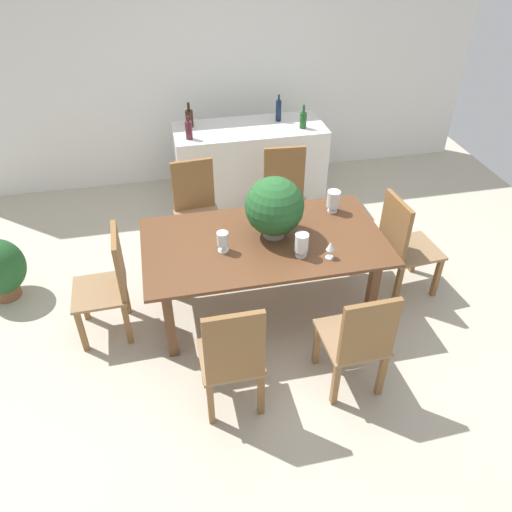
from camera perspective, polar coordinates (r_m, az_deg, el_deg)
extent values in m
plane|color=#BCB29E|center=(4.57, 0.73, -5.45)|extent=(7.04, 7.04, 0.00)
cube|color=white|center=(6.20, -4.83, 20.14)|extent=(6.40, 0.10, 2.60)
cube|color=brown|center=(4.09, 0.92, 1.63)|extent=(1.97, 1.08, 0.03)
cube|color=brown|center=(3.96, -9.76, -7.38)|extent=(0.08, 0.08, 0.70)
cube|color=brown|center=(4.27, 13.02, -4.00)|extent=(0.08, 0.08, 0.70)
cube|color=brown|center=(4.55, -10.50, -0.67)|extent=(0.08, 0.08, 0.70)
cube|color=brown|center=(4.82, 9.51, 1.87)|extent=(0.08, 0.08, 0.70)
cube|color=brown|center=(4.82, 19.80, -2.26)|extent=(0.05, 0.05, 0.42)
cube|color=brown|center=(5.05, 17.56, 0.27)|extent=(0.05, 0.05, 0.42)
cube|color=brown|center=(4.62, 15.77, -3.21)|extent=(0.05, 0.05, 0.42)
cube|color=brown|center=(4.86, 13.64, -0.53)|extent=(0.05, 0.05, 0.42)
cube|color=#8F6F4C|center=(4.70, 17.17, 0.73)|extent=(0.50, 0.48, 0.03)
cube|color=brown|center=(4.44, 15.47, 3.16)|extent=(0.07, 0.41, 0.53)
cube|color=brown|center=(4.08, 11.65, -8.82)|extent=(0.05, 0.05, 0.42)
cube|color=brown|center=(3.97, 6.89, -9.82)|extent=(0.05, 0.05, 0.42)
cube|color=brown|center=(3.85, 14.02, -12.87)|extent=(0.05, 0.05, 0.42)
cube|color=brown|center=(3.73, 8.98, -14.10)|extent=(0.05, 0.05, 0.42)
cube|color=#8F6F4C|center=(3.74, 10.76, -9.08)|extent=(0.44, 0.48, 0.03)
cube|color=brown|center=(3.42, 12.66, -8.43)|extent=(0.40, 0.05, 0.51)
cube|color=brown|center=(4.91, -8.03, 0.71)|extent=(0.05, 0.05, 0.42)
cube|color=brown|center=(4.96, -3.87, 1.43)|extent=(0.05, 0.05, 0.42)
cube|color=brown|center=(5.18, -8.69, 2.83)|extent=(0.05, 0.05, 0.42)
cube|color=brown|center=(5.23, -4.74, 3.49)|extent=(0.05, 0.05, 0.42)
cube|color=#8F6F4C|center=(4.94, -6.51, 4.26)|extent=(0.47, 0.45, 0.03)
cube|color=brown|center=(4.96, -7.15, 8.01)|extent=(0.41, 0.07, 0.52)
cube|color=brown|center=(4.54, -18.99, -4.74)|extent=(0.05, 0.05, 0.42)
cube|color=brown|center=(4.27, -19.14, -8.02)|extent=(0.05, 0.05, 0.42)
cube|color=brown|center=(4.50, -14.55, -4.14)|extent=(0.05, 0.05, 0.42)
cube|color=brown|center=(4.22, -14.38, -7.41)|extent=(0.05, 0.05, 0.42)
cube|color=#8F6F4C|center=(4.24, -17.30, -3.83)|extent=(0.44, 0.46, 0.03)
cube|color=brown|center=(4.05, -15.27, -0.59)|extent=(0.05, 0.41, 0.51)
cube|color=brown|center=(5.03, 1.65, 2.10)|extent=(0.05, 0.05, 0.42)
cube|color=brown|center=(5.10, 5.81, 2.42)|extent=(0.05, 0.05, 0.42)
cube|color=brown|center=(5.31, 1.07, 4.20)|extent=(0.05, 0.05, 0.42)
cube|color=brown|center=(5.37, 5.02, 4.47)|extent=(0.05, 0.05, 0.42)
cube|color=#8F6F4C|center=(5.08, 3.48, 5.41)|extent=(0.48, 0.45, 0.03)
cube|color=brown|center=(5.09, 3.21, 9.33)|extent=(0.41, 0.07, 0.56)
cube|color=brown|center=(3.85, -0.63, -11.26)|extent=(0.04, 0.04, 0.42)
cube|color=brown|center=(3.82, -5.94, -12.06)|extent=(0.04, 0.04, 0.42)
cube|color=brown|center=(3.63, 0.56, -15.31)|extent=(0.04, 0.04, 0.42)
cube|color=brown|center=(3.60, -5.16, -16.21)|extent=(0.04, 0.04, 0.42)
cube|color=#8F6F4C|center=(3.55, -2.90, -11.40)|extent=(0.43, 0.43, 0.03)
cube|color=brown|center=(3.21, -2.45, -10.42)|extent=(0.39, 0.04, 0.57)
cylinder|color=gray|center=(4.12, 2.03, 2.96)|extent=(0.18, 0.18, 0.10)
sphere|color=#235628|center=(4.00, 2.10, 5.65)|extent=(0.47, 0.47, 0.47)
sphere|color=#DB9EB2|center=(3.90, -0.27, 7.13)|extent=(0.04, 0.04, 0.04)
sphere|color=#DB9EB2|center=(3.87, 1.93, 3.77)|extent=(0.04, 0.04, 0.04)
sphere|color=#DB9EB2|center=(4.11, 2.73, 6.77)|extent=(0.05, 0.05, 0.05)
sphere|color=#DB9EB2|center=(3.91, 2.16, 3.86)|extent=(0.05, 0.05, 0.05)
cylinder|color=silver|center=(4.50, 8.64, 5.10)|extent=(0.09, 0.09, 0.01)
cylinder|color=silver|center=(4.49, 8.67, 5.39)|extent=(0.03, 0.03, 0.04)
cylinder|color=silver|center=(4.44, 8.78, 6.41)|extent=(0.12, 0.12, 0.14)
cylinder|color=silver|center=(3.97, -3.74, 0.66)|extent=(0.09, 0.09, 0.01)
cylinder|color=silver|center=(3.95, -3.76, 1.01)|extent=(0.02, 0.02, 0.05)
cylinder|color=silver|center=(3.91, -3.80, 1.97)|extent=(0.09, 0.09, 0.11)
cylinder|color=silver|center=(3.93, 5.10, 0.13)|extent=(0.09, 0.09, 0.01)
cylinder|color=silver|center=(3.91, 5.12, 0.42)|extent=(0.03, 0.03, 0.04)
cylinder|color=silver|center=(3.86, 5.19, 1.53)|extent=(0.11, 0.11, 0.15)
cylinder|color=silver|center=(3.94, 8.31, -0.14)|extent=(0.06, 0.06, 0.00)
cylinder|color=silver|center=(3.91, 8.36, 0.30)|extent=(0.01, 0.01, 0.07)
cone|color=silver|center=(3.87, 8.45, 1.13)|extent=(0.07, 0.07, 0.07)
cube|color=silver|center=(5.83, -0.72, 10.21)|extent=(1.65, 0.67, 0.92)
cylinder|color=#194C1E|center=(5.60, 5.36, 15.06)|extent=(0.07, 0.07, 0.17)
cylinder|color=#194C1E|center=(5.56, 5.44, 16.27)|extent=(0.03, 0.03, 0.08)
cylinder|color=black|center=(5.66, -7.55, 15.17)|extent=(0.08, 0.08, 0.18)
cylinder|color=black|center=(5.62, -7.66, 16.41)|extent=(0.03, 0.03, 0.09)
cylinder|color=#511E28|center=(5.36, -7.61, 13.93)|extent=(0.07, 0.07, 0.19)
cylinder|color=#511E28|center=(5.31, -7.72, 15.14)|extent=(0.02, 0.02, 0.06)
cylinder|color=#0F1E38|center=(5.76, 2.57, 16.11)|extent=(0.06, 0.06, 0.23)
cylinder|color=#0F1E38|center=(5.71, 2.61, 17.49)|extent=(0.02, 0.02, 0.06)
cylinder|color=brown|center=(5.14, -26.41, -3.40)|extent=(0.24, 0.24, 0.15)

